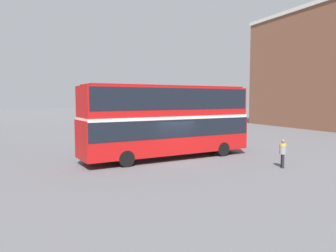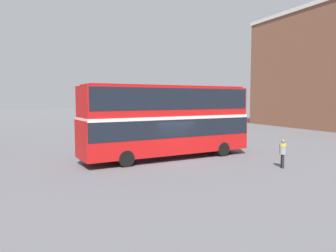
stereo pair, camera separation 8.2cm
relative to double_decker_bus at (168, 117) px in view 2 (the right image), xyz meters
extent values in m
plane|color=#5B5B60|center=(0.08, -0.77, -2.71)|extent=(240.00, 240.00, 0.00)
cube|color=red|center=(0.00, 0.00, -1.17)|extent=(11.71, 3.94, 2.28)
cube|color=red|center=(0.00, 0.00, 0.96)|extent=(11.52, 3.84, 1.96)
cube|color=black|center=(0.00, 0.00, -0.65)|extent=(11.59, 3.95, 1.13)
cube|color=black|center=(0.00, 0.00, 1.19)|extent=(11.36, 3.85, 1.33)
cube|color=silver|center=(0.00, 0.00, 0.00)|extent=(11.59, 3.95, 0.20)
cube|color=#A91111|center=(0.00, 0.00, 1.99)|extent=(10.99, 3.60, 0.10)
cylinder|color=black|center=(3.50, 1.58, -2.23)|extent=(0.99, 0.42, 0.96)
cylinder|color=black|center=(3.78, -0.67, -2.23)|extent=(0.99, 0.42, 0.96)
cylinder|color=black|center=(-3.56, 0.70, -2.23)|extent=(0.99, 0.42, 0.96)
cylinder|color=black|center=(-3.28, -1.55, -2.23)|extent=(0.99, 0.42, 0.96)
cylinder|color=#232328|center=(4.75, -5.38, -2.32)|extent=(0.15, 0.15, 0.79)
cylinder|color=#232328|center=(4.88, -5.17, -2.32)|extent=(0.15, 0.15, 0.79)
cylinder|color=gray|center=(4.81, -5.27, -1.61)|extent=(0.52, 0.52, 0.62)
cylinder|color=gold|center=(4.81, -5.27, -1.42)|extent=(0.55, 0.55, 0.14)
sphere|color=#936B4C|center=(4.81, -5.27, -1.19)|extent=(0.21, 0.21, 0.21)
cube|color=silver|center=(0.17, 14.56, -2.07)|extent=(4.50, 2.12, 0.76)
cube|color=black|center=(0.00, 14.54, -1.42)|extent=(2.40, 1.76, 0.53)
cylinder|color=black|center=(1.45, 15.46, -2.40)|extent=(0.64, 0.28, 0.63)
cylinder|color=black|center=(1.59, 13.90, -2.40)|extent=(0.64, 0.28, 0.63)
cylinder|color=black|center=(-1.24, 15.22, -2.40)|extent=(0.64, 0.28, 0.63)
cylinder|color=black|center=(-1.10, 13.66, -2.40)|extent=(0.64, 0.28, 0.63)
camera|label=1|loc=(-8.37, -19.56, 1.19)|focal=35.00mm
camera|label=2|loc=(-8.30, -19.59, 1.19)|focal=35.00mm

